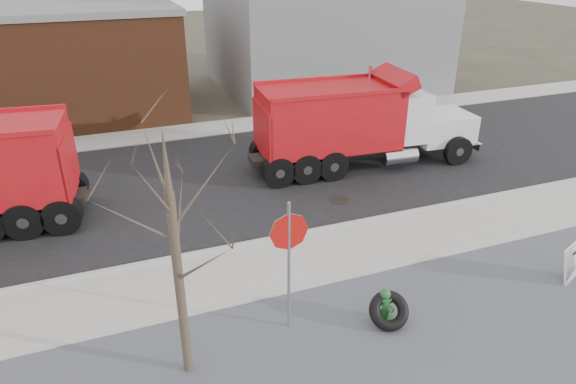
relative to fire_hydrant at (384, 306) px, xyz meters
name	(u,v)px	position (x,y,z in m)	size (l,w,h in m)	color
ground	(290,269)	(-1.25, 2.65, -0.39)	(120.00, 120.00, 0.00)	#383328
gravel_verge	(351,359)	(-1.25, -0.85, -0.38)	(60.00, 5.00, 0.03)	slate
sidewalk	(287,263)	(-1.25, 2.90, -0.36)	(60.00, 2.50, 0.06)	#9E9B93
curb	(271,239)	(-1.25, 4.20, -0.34)	(60.00, 0.15, 0.11)	#9E9B93
road	(229,178)	(-1.25, 8.95, -0.38)	(60.00, 9.40, 0.02)	black
far_sidewalk	(197,130)	(-1.25, 14.65, -0.36)	(60.00, 2.00, 0.06)	#9E9B93
building_grey	(323,16)	(7.75, 20.65, 3.61)	(12.00, 10.00, 8.00)	slate
bare_tree	(173,228)	(-4.45, 0.05, 2.90)	(3.20, 3.20, 5.20)	#382D23
fire_hydrant	(384,306)	(0.00, 0.00, 0.00)	(0.49, 0.48, 0.86)	#2D6F2A
truck_tire	(389,311)	(0.01, -0.19, 0.01)	(1.06, 0.98, 0.83)	black
stop_sign	(289,246)	(-2.09, 0.56, 1.71)	(0.85, 0.07, 3.13)	gray
sandwich_board	(575,265)	(5.22, -0.40, 0.12)	(0.81, 0.66, 0.96)	white
dump_truck_red_a	(357,120)	(3.66, 8.41, 1.43)	(8.95, 3.00, 3.58)	black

